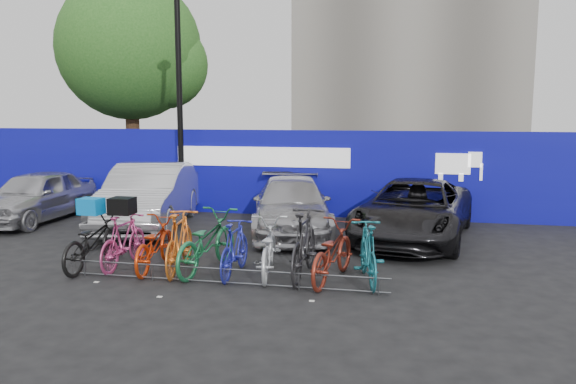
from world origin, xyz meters
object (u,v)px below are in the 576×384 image
(bike_rack, at_px, (223,276))
(bike_9, at_px, (368,253))
(bike_8, at_px, (332,252))
(car_0, at_px, (36,196))
(bike_3, at_px, (179,242))
(bike_1, at_px, (124,241))
(car_3, at_px, (414,210))
(car_2, at_px, (292,206))
(lamppost, at_px, (180,98))
(tree, at_px, (136,52))
(bike_7, at_px, (304,244))
(bike_6, at_px, (267,248))
(bike_0, at_px, (93,241))
(bike_2, at_px, (154,244))
(car_1, at_px, (149,196))
(bike_5, at_px, (235,248))
(bike_4, at_px, (206,242))

(bike_rack, relative_size, bike_9, 3.16)
(bike_rack, height_order, bike_8, bike_8)
(car_0, relative_size, bike_3, 2.13)
(car_0, xyz_separation_m, bike_1, (4.49, -3.66, -0.17))
(car_3, relative_size, bike_3, 2.61)
(car_2, relative_size, bike_3, 2.38)
(lamppost, height_order, bike_rack, lamppost)
(car_3, distance_m, bike_8, 3.83)
(car_3, bearing_deg, bike_1, -137.14)
(bike_9, bearing_deg, tree, -59.30)
(bike_8, bearing_deg, bike_7, 2.58)
(bike_6, distance_m, bike_9, 1.80)
(bike_0, xyz_separation_m, bike_8, (4.50, 0.08, 0.00))
(lamppost, xyz_separation_m, car_2, (3.50, -1.65, -2.62))
(bike_rack, height_order, bike_2, bike_2)
(tree, xyz_separation_m, bike_2, (5.22, -10.00, -4.59))
(lamppost, distance_m, car_2, 4.67)
(bike_3, xyz_separation_m, bike_6, (1.62, 0.11, -0.07))
(lamppost, xyz_separation_m, bike_9, (5.59, -5.37, -2.74))
(car_0, distance_m, bike_3, 6.75)
(car_2, height_order, bike_9, car_2)
(bike_rack, distance_m, bike_6, 0.98)
(bike_rack, xyz_separation_m, bike_1, (-2.17, 0.66, 0.35))
(bike_rack, xyz_separation_m, bike_0, (-2.73, 0.52, 0.35))
(car_3, bearing_deg, bike_9, -93.15)
(car_2, height_order, bike_3, car_2)
(car_1, relative_size, bike_8, 2.49)
(bike_rack, distance_m, car_2, 4.39)
(bike_0, bearing_deg, bike_6, -176.00)
(car_0, relative_size, bike_0, 2.06)
(bike_0, bearing_deg, car_2, -127.57)
(lamppost, relative_size, bike_8, 3.11)
(bike_rack, relative_size, bike_0, 2.87)
(bike_rack, distance_m, bike_3, 1.26)
(bike_3, relative_size, bike_7, 0.92)
(bike_rack, distance_m, bike_7, 1.50)
(bike_7, xyz_separation_m, bike_8, (0.51, -0.08, -0.10))
(bike_0, distance_m, bike_9, 5.12)
(car_0, height_order, bike_8, car_0)
(bike_rack, bearing_deg, car_0, 147.04)
(tree, relative_size, bike_5, 4.67)
(bike_5, bearing_deg, bike_0, 0.24)
(tree, xyz_separation_m, car_0, (0.11, -6.33, -4.39))
(lamppost, height_order, bike_4, lamppost)
(tree, distance_m, car_2, 10.46)
(car_1, distance_m, bike_4, 4.41)
(bike_5, relative_size, bike_9, 0.94)
(car_3, height_order, bike_8, car_3)
(car_0, distance_m, bike_5, 7.68)
(lamppost, xyz_separation_m, bike_6, (3.79, -5.29, -2.77))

